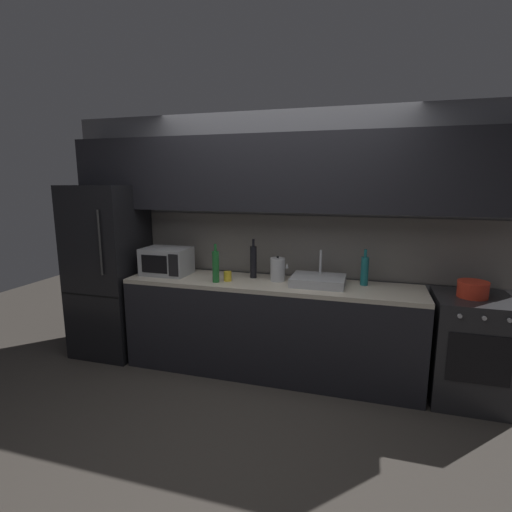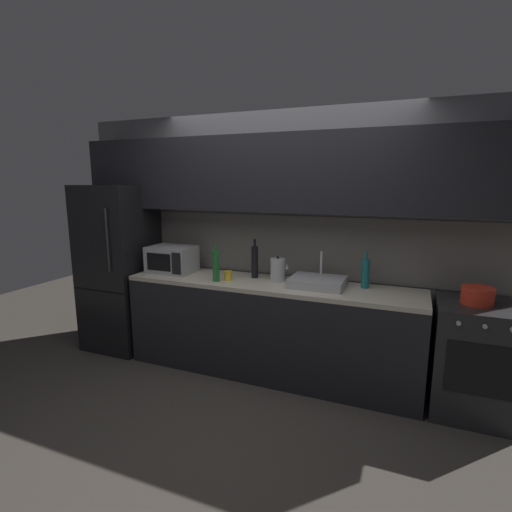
# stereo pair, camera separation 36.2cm
# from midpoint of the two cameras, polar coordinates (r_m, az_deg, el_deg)

# --- Properties ---
(ground_plane) EXTENTS (10.00, 10.00, 0.00)m
(ground_plane) POSITION_cam_midpoint_polar(r_m,az_deg,el_deg) (3.23, -5.92, -23.56)
(ground_plane) COLOR #3D3833
(back_wall) EXTENTS (4.51, 0.44, 2.50)m
(back_wall) POSITION_cam_midpoint_polar(r_m,az_deg,el_deg) (3.81, 0.50, 6.70)
(back_wall) COLOR slate
(back_wall) RESTS_ON ground
(counter_run) EXTENTS (2.77, 0.60, 0.90)m
(counter_run) POSITION_cam_midpoint_polar(r_m,az_deg,el_deg) (3.78, -0.79, -10.50)
(counter_run) COLOR black
(counter_run) RESTS_ON ground
(refrigerator) EXTENTS (0.68, 0.69, 1.79)m
(refrigerator) POSITION_cam_midpoint_polar(r_m,az_deg,el_deg) (4.47, -22.95, -2.00)
(refrigerator) COLOR black
(refrigerator) RESTS_ON ground
(oven_range) EXTENTS (0.60, 0.62, 0.90)m
(oven_range) POSITION_cam_midpoint_polar(r_m,az_deg,el_deg) (3.69, 26.36, -12.20)
(oven_range) COLOR #232326
(oven_range) RESTS_ON ground
(microwave) EXTENTS (0.46, 0.35, 0.27)m
(microwave) POSITION_cam_midpoint_polar(r_m,az_deg,el_deg) (4.07, -15.48, -0.74)
(microwave) COLOR #A8AAAF
(microwave) RESTS_ON counter_run
(sink_basin) EXTENTS (0.48, 0.38, 0.30)m
(sink_basin) POSITION_cam_midpoint_polar(r_m,az_deg,el_deg) (3.55, 6.25, -3.62)
(sink_basin) COLOR #ADAFB5
(sink_basin) RESTS_ON counter_run
(kettle) EXTENTS (0.17, 0.14, 0.24)m
(kettle) POSITION_cam_midpoint_polar(r_m,az_deg,el_deg) (3.66, 0.38, -2.02)
(kettle) COLOR #B7BABF
(kettle) RESTS_ON counter_run
(wine_bottle_green) EXTENTS (0.06, 0.06, 0.36)m
(wine_bottle_green) POSITION_cam_midpoint_polar(r_m,az_deg,el_deg) (3.64, -8.79, -1.52)
(wine_bottle_green) COLOR #1E6B2D
(wine_bottle_green) RESTS_ON counter_run
(wine_bottle_teal) EXTENTS (0.07, 0.07, 0.33)m
(wine_bottle_teal) POSITION_cam_midpoint_polar(r_m,az_deg,el_deg) (3.59, 12.91, -2.12)
(wine_bottle_teal) COLOR #19666B
(wine_bottle_teal) RESTS_ON counter_run
(wine_bottle_dark) EXTENTS (0.07, 0.07, 0.38)m
(wine_bottle_dark) POSITION_cam_midpoint_polar(r_m,az_deg,el_deg) (3.77, -3.14, -0.83)
(wine_bottle_dark) COLOR black
(wine_bottle_dark) RESTS_ON counter_run
(mug_yellow) EXTENTS (0.07, 0.07, 0.09)m
(mug_yellow) POSITION_cam_midpoint_polar(r_m,az_deg,el_deg) (3.70, -7.00, -3.00)
(mug_yellow) COLOR gold
(mug_yellow) RESTS_ON counter_run
(cooking_pot) EXTENTS (0.24, 0.24, 0.13)m
(cooking_pot) POSITION_cam_midpoint_polar(r_m,az_deg,el_deg) (3.53, 26.73, -4.41)
(cooking_pot) COLOR red
(cooking_pot) RESTS_ON oven_range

